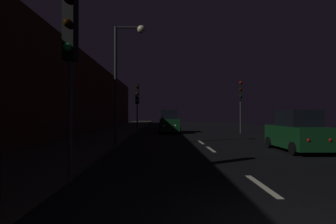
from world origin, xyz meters
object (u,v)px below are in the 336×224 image
traffic_light_far_right (240,94)px  car_parked_right_near (297,132)px  streetlamp_overhead (124,65)px  car_approaching_headlights (169,122)px  traffic_light_far_left (137,97)px  traffic_light_near_left (70,41)px

traffic_light_far_right → car_parked_right_near: size_ratio=1.27×
streetlamp_overhead → traffic_light_far_right: bearing=47.9°
traffic_light_far_right → car_parked_right_near: 12.61m
traffic_light_far_right → streetlamp_overhead: bearing=-29.2°
traffic_light_far_right → car_approaching_headlights: 7.23m
traffic_light_far_left → streetlamp_overhead: bearing=5.8°
car_approaching_headlights → traffic_light_far_right: bearing=78.3°
traffic_light_far_right → traffic_light_near_left: 20.55m
traffic_light_far_left → streetlamp_overhead: (0.28, -11.03, 1.08)m
traffic_light_near_left → car_parked_right_near: size_ratio=1.29×
traffic_light_far_left → streetlamp_overhead: size_ratio=0.70×
traffic_light_near_left → car_parked_right_near: bearing=129.8°
traffic_light_far_right → streetlamp_overhead: 13.97m
car_approaching_headlights → car_parked_right_near: bearing=23.0°
traffic_light_far_left → car_parked_right_near: 15.89m
traffic_light_near_left → streetlamp_overhead: streetlamp_overhead is taller
traffic_light_near_left → streetlamp_overhead: 7.80m
traffic_light_far_right → car_parked_right_near: bearing=9.2°
traffic_light_far_right → traffic_light_far_left: (-9.63, 0.69, -0.29)m
streetlamp_overhead → car_parked_right_near: bearing=-12.8°
traffic_light_far_right → traffic_light_near_left: (-9.73, -18.10, 0.06)m
streetlamp_overhead → car_parked_right_near: size_ratio=1.68×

